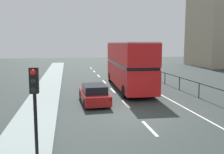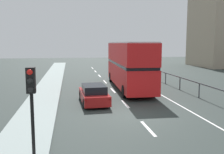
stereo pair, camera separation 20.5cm
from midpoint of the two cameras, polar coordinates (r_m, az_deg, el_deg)
The scene contains 7 objects.
ground_plane at distance 15.30m, azimuth 5.63°, elevation -8.58°, with size 74.18×120.00×0.10m, color #29322F.
near_sidewalk_kerb at distance 14.89m, azimuth -16.67°, elevation -8.84°, with size 2.36×80.00×0.14m, color gray.
lane_paint_markings at distance 23.94m, azimuth 5.46°, elevation -2.54°, with size 3.71×46.00×0.01m.
bridge_side_railing at distance 25.42m, azimuth 13.61°, elevation 0.02°, with size 0.10×42.00×1.17m.
double_decker_bus_red at distance 23.60m, azimuth 4.02°, elevation 2.97°, with size 2.90×11.44×4.30m.
hatchback_car_near at distance 17.86m, azimuth -3.79°, elevation -3.89°, with size 1.90×4.17×1.34m.
traffic_signal_pole at distance 9.22m, azimuth -17.05°, elevation -2.94°, with size 0.30×0.42×3.24m.
Camera 2 is at (-3.77, -14.19, 4.21)m, focal length 40.80 mm.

